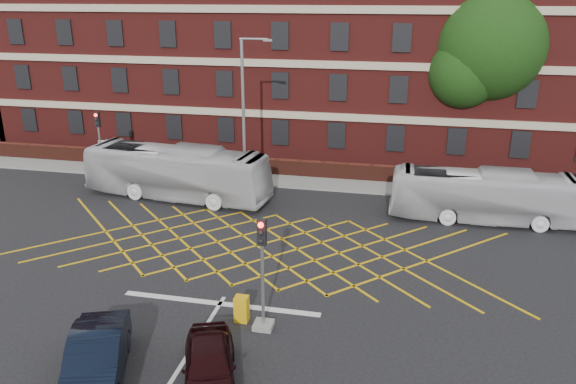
% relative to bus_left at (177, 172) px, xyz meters
% --- Properties ---
extents(ground, '(120.00, 120.00, 0.00)m').
position_rel_bus_left_xyz_m(ground, '(6.34, -7.54, -1.57)').
color(ground, black).
rests_on(ground, ground).
extents(victorian_building, '(51.00, 12.17, 20.40)m').
position_rel_bus_left_xyz_m(victorian_building, '(6.59, 14.46, 6.27)').
color(victorian_building, '#5B1917').
rests_on(victorian_building, ground).
extents(boundary_wall, '(56.00, 0.50, 1.10)m').
position_rel_bus_left_xyz_m(boundary_wall, '(6.34, 5.46, -1.02)').
color(boundary_wall, '#481B13').
rests_on(boundary_wall, ground).
extents(far_pavement, '(60.00, 3.00, 0.12)m').
position_rel_bus_left_xyz_m(far_pavement, '(6.34, 4.46, -1.51)').
color(far_pavement, slate).
rests_on(far_pavement, ground).
extents(box_junction_hatching, '(8.22, 8.22, 0.02)m').
position_rel_bus_left_xyz_m(box_junction_hatching, '(6.34, -5.54, -1.56)').
color(box_junction_hatching, '#CC990C').
rests_on(box_junction_hatching, ground).
extents(stop_line, '(8.00, 0.30, 0.02)m').
position_rel_bus_left_xyz_m(stop_line, '(6.34, -11.04, -1.56)').
color(stop_line, silver).
rests_on(stop_line, ground).
extents(bus_left, '(11.48, 4.03, 3.13)m').
position_rel_bus_left_xyz_m(bus_left, '(0.00, 0.00, 0.00)').
color(bus_left, silver).
rests_on(bus_left, ground).
extents(bus_right, '(10.00, 2.45, 2.78)m').
position_rel_bus_left_xyz_m(bus_right, '(17.38, 0.07, -0.18)').
color(bus_right, silver).
rests_on(bus_right, ground).
extents(car_navy, '(3.19, 4.94, 1.54)m').
position_rel_bus_left_xyz_m(car_navy, '(4.05, -16.19, -0.80)').
color(car_navy, black).
rests_on(car_navy, ground).
extents(car_maroon, '(2.88, 4.34, 1.37)m').
position_rel_bus_left_xyz_m(car_maroon, '(7.57, -15.64, -0.88)').
color(car_maroon, black).
rests_on(car_maroon, ground).
extents(deciduous_tree, '(7.45, 7.11, 11.85)m').
position_rel_bus_left_xyz_m(deciduous_tree, '(17.85, 9.65, 6.21)').
color(deciduous_tree, black).
rests_on(deciduous_tree, ground).
extents(traffic_light_near, '(0.70, 0.70, 4.27)m').
position_rel_bus_left_xyz_m(traffic_light_near, '(8.42, -12.29, 0.20)').
color(traffic_light_near, slate).
rests_on(traffic_light_near, ground).
extents(traffic_light_far, '(0.70, 0.70, 4.27)m').
position_rel_bus_left_xyz_m(traffic_light_far, '(-6.51, 2.92, 0.20)').
color(traffic_light_far, slate).
rests_on(traffic_light_far, ground).
extents(street_lamp, '(2.25, 1.00, 9.19)m').
position_rel_bus_left_xyz_m(street_lamp, '(3.87, 1.28, 1.62)').
color(street_lamp, slate).
rests_on(street_lamp, ground).
extents(direction_signs, '(1.10, 0.16, 2.20)m').
position_rel_bus_left_xyz_m(direction_signs, '(-6.74, 4.03, -0.19)').
color(direction_signs, gray).
rests_on(direction_signs, ground).
extents(utility_cabinet, '(0.50, 0.44, 1.00)m').
position_rel_bus_left_xyz_m(utility_cabinet, '(7.52, -12.00, -1.07)').
color(utility_cabinet, '#D79E0C').
rests_on(utility_cabinet, ground).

